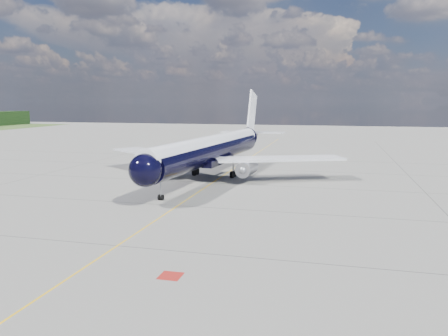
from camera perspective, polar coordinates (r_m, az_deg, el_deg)
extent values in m
plane|color=gray|center=(70.96, -0.47, -1.24)|extent=(320.00, 320.00, 0.00)
cube|color=yellow|center=(66.21, -1.57, -1.96)|extent=(0.16, 160.00, 0.01)
cube|color=maroon|center=(32.12, -6.99, -13.81)|extent=(1.60, 1.60, 0.01)
cylinder|color=black|center=(69.99, -1.77, 2.22)|extent=(7.68, 39.60, 3.94)
sphere|color=black|center=(51.42, -10.23, -0.28)|extent=(4.30, 4.30, 3.94)
cone|color=black|center=(92.94, 3.74, 4.20)|extent=(4.61, 7.60, 3.94)
cylinder|color=white|center=(69.89, -1.77, 3.02)|extent=(7.01, 41.58, 3.07)
cube|color=black|center=(51.16, -10.36, 0.32)|extent=(2.60, 1.48, 0.57)
cube|color=white|center=(76.09, -8.99, 1.93)|extent=(19.47, 15.31, 0.33)
cube|color=white|center=(68.43, 7.24, 1.22)|extent=(20.38, 12.42, 0.33)
cube|color=black|center=(70.17, -1.76, 1.04)|extent=(5.32, 10.74, 1.04)
cylinder|color=#B6B6BE|center=(71.14, -7.43, 0.53)|extent=(2.77, 4.97, 2.32)
cylinder|color=#B6B6BE|center=(66.15, 3.03, -0.03)|extent=(2.77, 4.97, 2.32)
sphere|color=gray|center=(69.23, -8.25, 0.29)|extent=(1.24, 1.24, 1.14)
sphere|color=gray|center=(64.09, 2.47, -0.31)|extent=(1.24, 1.24, 1.14)
cube|color=white|center=(71.22, -7.37, 1.17)|extent=(0.54, 3.32, 1.14)
cube|color=white|center=(66.23, 3.08, 0.66)|extent=(0.54, 3.32, 1.14)
cube|color=white|center=(92.18, 3.68, 7.45)|extent=(0.96, 6.58, 8.84)
cube|color=white|center=(92.88, 3.74, 4.71)|extent=(13.74, 4.59, 0.23)
cylinder|color=gray|center=(55.08, -8.27, -2.87)|extent=(0.20, 0.20, 2.18)
cylinder|color=black|center=(55.37, -8.44, -3.80)|extent=(0.26, 0.74, 0.73)
cylinder|color=black|center=(55.18, -8.06, -3.83)|extent=(0.26, 0.74, 0.73)
cylinder|color=gray|center=(73.06, -3.73, 0.14)|extent=(0.29, 0.29, 1.97)
cylinder|color=gray|center=(70.71, 1.21, -0.13)|extent=(0.29, 0.29, 1.97)
cylinder|color=black|center=(72.67, -3.90, -0.57)|extent=(0.57, 1.18, 1.14)
cylinder|color=black|center=(73.70, -3.55, -0.43)|extent=(0.57, 1.18, 1.14)
cylinder|color=black|center=(70.31, 1.06, -0.86)|extent=(0.57, 1.18, 1.14)
cylinder|color=black|center=(71.38, 1.35, -0.72)|extent=(0.57, 1.18, 1.14)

